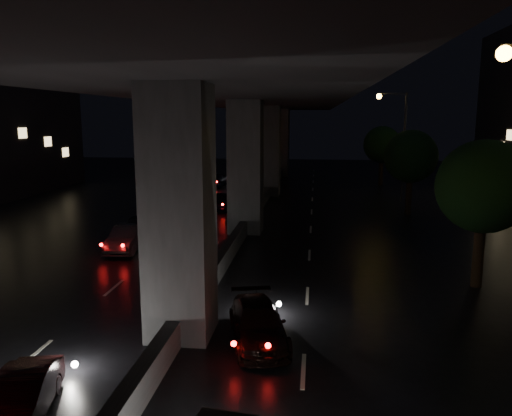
# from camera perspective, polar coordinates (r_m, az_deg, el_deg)

# --- Properties ---
(ground) EXTENTS (120.00, 120.00, 0.00)m
(ground) POSITION_cam_1_polar(r_m,az_deg,el_deg) (26.23, -2.69, -5.12)
(ground) COLOR black
(ground) RESTS_ON ground
(viaduct) EXTENTS (12.00, 80.00, 10.50)m
(viaduct) POSITION_cam_1_polar(r_m,az_deg,el_deg) (30.26, -1.22, 12.89)
(viaduct) COLOR #2E2F31
(viaduct) RESTS_ON ground
(median_barrier) EXTENTS (0.45, 70.00, 0.85)m
(median_barrier) POSITION_cam_1_polar(r_m,az_deg,el_deg) (30.93, -1.17, -1.92)
(median_barrier) COLOR #2E2F31
(median_barrier) RESTS_ON ground
(tree_b) EXTENTS (3.80, 3.80, 6.12)m
(tree_b) POSITION_cam_1_polar(r_m,az_deg,el_deg) (22.18, 24.59, 2.19)
(tree_b) COLOR black
(tree_b) RESTS_ON ground
(tree_c) EXTENTS (3.80, 3.80, 6.12)m
(tree_c) POSITION_cam_1_polar(r_m,az_deg,el_deg) (37.65, 17.27, 5.61)
(tree_c) COLOR black
(tree_c) RESTS_ON ground
(tree_d) EXTENTS (3.80, 3.80, 6.12)m
(tree_d) POSITION_cam_1_polar(r_m,az_deg,el_deg) (53.44, 14.21, 7.01)
(tree_d) COLOR black
(tree_d) RESTS_ON ground
(streetlight_far) EXTENTS (2.52, 0.44, 9.00)m
(streetlight_far) POSITION_cam_1_polar(r_m,az_deg,el_deg) (43.48, 15.92, 8.18)
(streetlight_far) COLOR #2D2D33
(streetlight_far) RESTS_ON ground
(car_1) EXTENTS (1.89, 3.46, 1.08)m
(car_1) POSITION_cam_1_polar(r_m,az_deg,el_deg) (13.61, -25.20, -18.94)
(car_1) COLOR black
(car_1) RESTS_ON ground
(car_3) EXTENTS (2.56, 4.28, 1.16)m
(car_3) POSITION_cam_1_polar(r_m,az_deg,el_deg) (16.11, 0.22, -13.06)
(car_3) COLOR black
(car_3) RESTS_ON ground
(car_4) EXTENTS (1.69, 4.10, 1.32)m
(car_4) POSITION_cam_1_polar(r_m,az_deg,el_deg) (27.38, -14.53, -3.36)
(car_4) COLOR #232326
(car_4) RESTS_ON ground
(car_5) EXTENTS (1.52, 3.72, 1.20)m
(car_5) POSITION_cam_1_polar(r_m,az_deg,el_deg) (26.22, -9.42, -3.90)
(car_5) COLOR #232326
(car_5) RESTS_ON ground
(car_6) EXTENTS (1.67, 3.62, 1.20)m
(car_6) POSITION_cam_1_polar(r_m,az_deg,el_deg) (30.56, -13.43, -2.02)
(car_6) COLOR black
(car_6) RESTS_ON ground
(car_7) EXTENTS (1.98, 4.13, 1.16)m
(car_7) POSITION_cam_1_polar(r_m,az_deg,el_deg) (41.39, -7.63, 1.32)
(car_7) COLOR #27272B
(car_7) RESTS_ON ground
(car_8) EXTENTS (1.55, 3.76, 1.28)m
(car_8) POSITION_cam_1_polar(r_m,az_deg,el_deg) (38.27, -4.09, 0.75)
(car_8) COLOR black
(car_8) RESTS_ON ground
(car_9) EXTENTS (1.62, 3.64, 1.16)m
(car_9) POSITION_cam_1_polar(r_m,az_deg,el_deg) (47.12, -1.70, 2.50)
(car_9) COLOR #433E3A
(car_9) RESTS_ON ground
(car_10) EXTENTS (2.31, 4.24, 1.13)m
(car_10) POSITION_cam_1_polar(r_m,az_deg,el_deg) (54.03, -0.37, 3.48)
(car_10) COLOR black
(car_10) RESTS_ON ground
(car_11) EXTENTS (2.66, 4.66, 1.23)m
(car_11) POSITION_cam_1_polar(r_m,az_deg,el_deg) (51.23, -4.64, 3.13)
(car_11) COLOR black
(car_11) RESTS_ON ground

